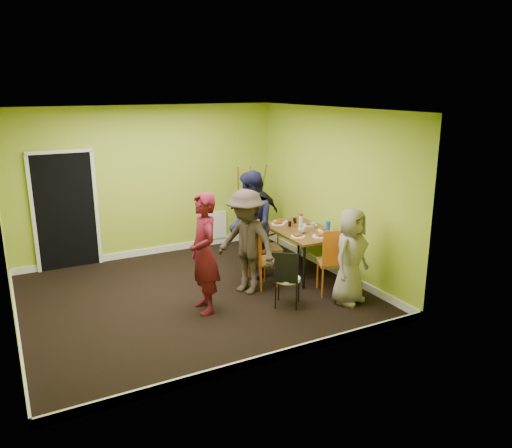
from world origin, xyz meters
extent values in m
plane|color=black|center=(0.00, 0.00, 0.00)|extent=(5.00, 5.00, 0.00)
cube|color=#9EBB30|center=(0.00, 2.25, 1.40)|extent=(5.00, 0.04, 2.80)
cube|color=#9EBB30|center=(0.00, -2.25, 1.40)|extent=(5.00, 0.04, 2.80)
cube|color=#9EBB30|center=(-2.50, 0.00, 1.40)|extent=(0.04, 4.50, 2.80)
cube|color=#9EBB30|center=(2.50, 0.00, 1.40)|extent=(0.04, 4.50, 2.80)
cube|color=white|center=(0.00, 0.00, 2.80)|extent=(5.00, 4.50, 0.04)
cube|color=black|center=(-1.50, 2.22, 1.02)|extent=(1.00, 0.05, 2.04)
cube|color=white|center=(1.30, 2.22, 0.40)|extent=(0.50, 0.04, 0.55)
cylinder|color=black|center=(1.65, -0.55, 0.35)|extent=(0.04, 0.04, 0.71)
cylinder|color=black|center=(2.43, -0.55, 0.35)|extent=(0.04, 0.04, 0.71)
cylinder|color=black|center=(1.65, 0.83, 0.35)|extent=(0.04, 0.04, 0.71)
cylinder|color=black|center=(2.43, 0.83, 0.35)|extent=(0.04, 0.04, 0.71)
cube|color=brown|center=(2.04, 0.14, 0.73)|extent=(0.90, 1.50, 0.04)
cylinder|color=orange|center=(1.30, 0.46, 0.24)|extent=(0.03, 0.03, 0.48)
cylinder|color=orange|center=(1.21, 0.11, 0.24)|extent=(0.03, 0.03, 0.48)
cylinder|color=orange|center=(1.65, 0.37, 0.24)|extent=(0.03, 0.03, 0.48)
cylinder|color=orange|center=(1.56, 0.02, 0.24)|extent=(0.03, 0.03, 0.48)
cube|color=brown|center=(1.43, 0.24, 0.48)|extent=(0.52, 0.52, 0.04)
cube|color=orange|center=(1.23, 0.29, 0.77)|extent=(0.13, 0.40, 0.53)
cylinder|color=orange|center=(0.92, -0.05, 0.22)|extent=(0.03, 0.03, 0.43)
cylinder|color=orange|center=(0.97, -0.38, 0.22)|extent=(0.03, 0.03, 0.43)
cylinder|color=orange|center=(1.24, 0.00, 0.22)|extent=(0.03, 0.03, 0.43)
cylinder|color=orange|center=(1.30, -0.32, 0.22)|extent=(0.03, 0.03, 0.43)
cube|color=brown|center=(1.11, -0.19, 0.43)|extent=(0.45, 0.45, 0.04)
cube|color=orange|center=(0.93, -0.22, 0.70)|extent=(0.09, 0.37, 0.48)
cylinder|color=orange|center=(2.01, 1.42, 0.22)|extent=(0.03, 0.03, 0.44)
cylinder|color=orange|center=(1.70, 1.29, 0.22)|extent=(0.03, 0.03, 0.44)
cylinder|color=orange|center=(2.13, 1.11, 0.22)|extent=(0.03, 0.03, 0.44)
cylinder|color=orange|center=(1.82, 0.98, 0.22)|extent=(0.03, 0.03, 0.44)
cube|color=brown|center=(1.92, 1.20, 0.44)|extent=(0.51, 0.51, 0.04)
cube|color=orange|center=(1.85, 1.37, 0.71)|extent=(0.36, 0.17, 0.49)
cylinder|color=orange|center=(1.70, -0.99, 0.25)|extent=(0.03, 0.03, 0.49)
cylinder|color=orange|center=(2.05, -1.13, 0.25)|extent=(0.03, 0.03, 0.49)
cylinder|color=orange|center=(1.85, -0.64, 0.25)|extent=(0.03, 0.03, 0.49)
cylinder|color=orange|center=(2.19, -0.79, 0.25)|extent=(0.03, 0.03, 0.49)
cube|color=brown|center=(1.95, -0.89, 0.49)|extent=(0.58, 0.58, 0.04)
cube|color=orange|center=(1.87, -1.08, 0.79)|extent=(0.40, 0.19, 0.55)
cylinder|color=black|center=(0.87, -1.00, 0.20)|extent=(0.02, 0.02, 0.40)
cylinder|color=black|center=(1.11, -1.19, 0.20)|extent=(0.02, 0.02, 0.40)
cylinder|color=black|center=(1.06, -0.76, 0.20)|extent=(0.02, 0.02, 0.40)
cylinder|color=black|center=(1.30, -0.95, 0.20)|extent=(0.02, 0.02, 0.40)
cylinder|color=white|center=(1.09, -0.97, 0.41)|extent=(0.38, 0.38, 0.04)
cube|color=black|center=(0.98, -1.11, 0.64)|extent=(0.28, 0.23, 0.45)
cylinder|color=brown|center=(1.67, 1.85, 0.82)|extent=(0.24, 0.39, 1.66)
cylinder|color=brown|center=(2.10, 1.85, 0.82)|extent=(0.24, 0.39, 1.66)
cylinder|color=brown|center=(1.88, 1.61, 0.82)|extent=(0.03, 0.38, 1.62)
cube|color=brown|center=(1.88, 1.80, 0.78)|extent=(0.45, 0.04, 0.04)
cylinder|color=white|center=(1.84, 0.61, 0.76)|extent=(0.25, 0.25, 0.01)
cylinder|color=white|center=(1.75, -0.20, 0.76)|extent=(0.23, 0.23, 0.01)
cylinder|color=white|center=(1.97, 0.74, 0.76)|extent=(0.26, 0.26, 0.01)
cylinder|color=white|center=(2.08, -0.36, 0.76)|extent=(0.26, 0.26, 0.01)
cylinder|color=white|center=(2.30, 0.29, 0.76)|extent=(0.27, 0.27, 0.01)
cylinder|color=white|center=(2.34, -0.12, 0.76)|extent=(0.26, 0.26, 0.01)
cylinder|color=white|center=(2.03, 0.16, 0.87)|extent=(0.07, 0.07, 0.24)
cylinder|color=blue|center=(2.32, -0.22, 0.85)|extent=(0.08, 0.08, 0.20)
cylinder|color=orange|center=(1.99, 0.35, 0.79)|extent=(0.03, 0.03, 0.09)
cylinder|color=black|center=(1.96, 0.40, 0.80)|extent=(0.06, 0.06, 0.09)
cylinder|color=black|center=(2.15, 0.54, 0.80)|extent=(0.07, 0.07, 0.10)
cylinder|color=black|center=(2.22, -0.40, 0.79)|extent=(0.07, 0.07, 0.08)
imported|color=white|center=(1.93, -0.04, 0.80)|extent=(0.13, 0.13, 0.10)
imported|color=white|center=(2.27, 0.15, 0.80)|extent=(0.10, 0.10, 0.09)
imported|color=#580F1D|center=(-0.04, -0.57, 0.87)|extent=(0.46, 0.66, 1.73)
imported|color=#161637|center=(1.14, 0.31, 0.90)|extent=(0.90, 1.03, 1.80)
imported|color=#322821|center=(0.79, -0.24, 0.82)|extent=(0.99, 1.21, 1.64)
imported|color=black|center=(1.90, 1.46, 0.74)|extent=(0.89, 0.41, 1.48)
imported|color=gray|center=(1.96, -1.30, 0.72)|extent=(0.82, 0.68, 1.44)
camera|label=1|loc=(-2.48, -6.76, 3.13)|focal=35.00mm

